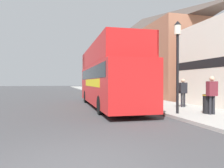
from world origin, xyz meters
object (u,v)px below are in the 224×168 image
parked_car_ahead_of_bus (96,92)px  lamp_post_second (128,57)px  lamp_post_nearest (178,49)px  litter_bin (207,103)px  tour_bus (108,80)px  pedestrian_second (212,91)px  pedestrian_third (183,90)px

parked_car_ahead_of_bus → lamp_post_second: 6.68m
lamp_post_nearest → litter_bin: 3.03m
parked_car_ahead_of_bus → lamp_post_nearest: bearing=-79.5°
tour_bus → pedestrian_second: (3.74, -5.57, -0.55)m
lamp_post_nearest → lamp_post_second: 7.22m
tour_bus → pedestrian_second: size_ratio=6.22×
pedestrian_third → lamp_post_nearest: 3.66m
pedestrian_third → litter_bin: bearing=-98.8°
pedestrian_third → litter_bin: pedestrian_third is taller
tour_bus → parked_car_ahead_of_bus: size_ratio=2.57×
parked_car_ahead_of_bus → pedestrian_third: bearing=-68.5°
lamp_post_nearest → litter_bin: size_ratio=4.84×
parked_car_ahead_of_bus → lamp_post_second: (1.54, -5.77, 2.98)m
pedestrian_third → lamp_post_nearest: bearing=-127.9°
tour_bus → pedestrian_third: tour_bus is taller
pedestrian_second → parked_car_ahead_of_bus: bearing=102.5°
tour_bus → lamp_post_second: (2.23, 2.36, 1.88)m
pedestrian_second → litter_bin: (0.02, 0.32, -0.60)m
tour_bus → parked_car_ahead_of_bus: tour_bus is taller
parked_car_ahead_of_bus → pedestrian_second: size_ratio=2.42×
pedestrian_third → pedestrian_second: bearing=-98.2°
pedestrian_third → lamp_post_second: lamp_post_second is taller
lamp_post_nearest → lamp_post_second: lamp_post_second is taller
lamp_post_second → litter_bin: 8.33m
tour_bus → parked_car_ahead_of_bus: 8.24m
pedestrian_second → litter_bin: pedestrian_second is taller
pedestrian_third → lamp_post_second: 5.78m
lamp_post_second → parked_car_ahead_of_bus: bearing=105.0°
parked_car_ahead_of_bus → lamp_post_second: lamp_post_second is taller
tour_bus → pedestrian_second: 6.73m
tour_bus → litter_bin: size_ratio=12.05×
tour_bus → lamp_post_nearest: 5.58m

